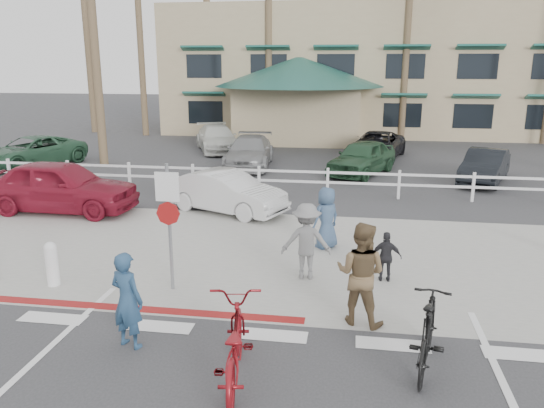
% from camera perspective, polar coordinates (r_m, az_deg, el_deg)
% --- Properties ---
extents(ground, '(140.00, 140.00, 0.00)m').
position_cam_1_polar(ground, '(8.72, -0.64, -15.90)').
color(ground, '#333335').
extents(sidewalk_plaza, '(22.00, 7.00, 0.01)m').
position_cam_1_polar(sidewalk_plaza, '(12.75, 2.70, -5.58)').
color(sidewalk_plaza, gray).
rests_on(sidewalk_plaza, ground).
extents(cross_street, '(40.00, 5.00, 0.01)m').
position_cam_1_polar(cross_street, '(16.54, 4.21, -0.78)').
color(cross_street, '#333335').
rests_on(cross_street, ground).
extents(parking_lot, '(50.00, 16.00, 0.01)m').
position_cam_1_polar(parking_lot, '(25.80, 5.97, 4.85)').
color(parking_lot, '#333335').
rests_on(parking_lot, ground).
extents(curb_red, '(7.00, 0.25, 0.02)m').
position_cam_1_polar(curb_red, '(10.56, -16.07, -10.67)').
color(curb_red, maroon).
rests_on(curb_red, ground).
extents(rail_fence, '(29.40, 0.16, 1.00)m').
position_cam_1_polar(rail_fence, '(18.33, 6.32, 2.32)').
color(rail_fence, silver).
rests_on(rail_fence, ground).
extents(building, '(28.00, 16.00, 11.30)m').
position_cam_1_polar(building, '(38.41, 10.40, 16.43)').
color(building, tan).
rests_on(building, ground).
extents(sign_post, '(0.50, 0.10, 2.90)m').
position_cam_1_polar(sign_post, '(10.65, -10.98, -1.81)').
color(sign_post, gray).
rests_on(sign_post, ground).
extents(bollard_0, '(0.26, 0.26, 0.95)m').
position_cam_1_polar(bollard_0, '(11.85, -22.59, -5.96)').
color(bollard_0, silver).
rests_on(bollard_0, ground).
extents(palm_0, '(4.00, 4.00, 15.00)m').
position_cam_1_polar(palm_0, '(37.70, -19.48, 18.71)').
color(palm_0, '#245521').
rests_on(palm_0, ground).
extents(palm_1, '(4.00, 4.00, 13.00)m').
position_cam_1_polar(palm_1, '(35.05, -14.06, 17.80)').
color(palm_1, '#245521').
rests_on(palm_1, ground).
extents(palm_2, '(4.00, 4.00, 16.00)m').
position_cam_1_polar(palm_2, '(34.82, -7.05, 20.61)').
color(palm_2, '#245521').
rests_on(palm_2, ground).
extents(palm_3, '(4.00, 4.00, 14.00)m').
position_cam_1_polar(palm_3, '(32.90, -0.37, 19.31)').
color(palm_3, '#245521').
rests_on(palm_3, ground).
extents(palm_4, '(4.00, 4.00, 15.00)m').
position_cam_1_polar(palm_4, '(33.55, 7.12, 19.97)').
color(palm_4, '#245521').
rests_on(palm_4, ground).
extents(palm_5, '(4.00, 4.00, 13.00)m').
position_cam_1_polar(palm_5, '(32.57, 14.41, 18.03)').
color(palm_5, '#245521').
rests_on(palm_5, ground).
extents(palm_10, '(4.00, 4.00, 12.00)m').
position_cam_1_polar(palm_10, '(25.10, -18.70, 17.66)').
color(palm_10, '#245521').
rests_on(palm_10, ground).
extents(bike_red, '(1.11, 2.32, 1.17)m').
position_cam_1_polar(bike_red, '(7.84, -4.18, -14.78)').
color(bike_red, maroon).
rests_on(bike_red, ground).
extents(rider_red, '(0.68, 0.56, 1.62)m').
position_cam_1_polar(rider_red, '(8.88, -15.31, -9.95)').
color(rider_red, navy).
rests_on(rider_red, ground).
extents(bike_black, '(0.97, 2.02, 1.17)m').
position_cam_1_polar(bike_black, '(8.43, 16.41, -13.15)').
color(bike_black, black).
rests_on(bike_black, ground).
extents(rider_black, '(1.08, 0.95, 1.86)m').
position_cam_1_polar(rider_black, '(9.41, 9.52, -7.39)').
color(rider_black, brown).
rests_on(rider_black, ground).
extents(pedestrian_a, '(1.11, 0.70, 1.65)m').
position_cam_1_polar(pedestrian_a, '(11.24, 3.71, -4.03)').
color(pedestrian_a, slate).
rests_on(pedestrian_a, ground).
extents(pedestrian_child, '(0.64, 0.27, 1.09)m').
position_cam_1_polar(pedestrian_child, '(11.39, 12.19, -5.59)').
color(pedestrian_child, '#242427').
rests_on(pedestrian_child, ground).
extents(pedestrian_b, '(0.89, 0.88, 1.55)m').
position_cam_1_polar(pedestrian_b, '(13.12, 5.87, -1.50)').
color(pedestrian_b, '#374E6C').
rests_on(pedestrian_b, ground).
extents(car_white_sedan, '(4.09, 2.77, 1.28)m').
position_cam_1_polar(car_white_sedan, '(16.32, -4.95, 1.29)').
color(car_white_sedan, silver).
rests_on(car_white_sedan, ground).
extents(car_red_compact, '(4.78, 2.01, 1.61)m').
position_cam_1_polar(car_red_compact, '(17.56, -21.82, 1.80)').
color(car_red_compact, maroon).
rests_on(car_red_compact, ground).
extents(lot_car_0, '(3.98, 5.28, 1.33)m').
position_cam_1_polar(lot_car_0, '(26.01, -24.47, 5.16)').
color(lot_car_0, '#2B543A').
rests_on(lot_car_0, ground).
extents(lot_car_1, '(2.19, 4.74, 1.34)m').
position_cam_1_polar(lot_car_1, '(23.62, -2.44, 5.64)').
color(lot_car_1, gray).
rests_on(lot_car_1, ground).
extents(lot_car_2, '(3.22, 4.45, 1.41)m').
position_cam_1_polar(lot_car_2, '(22.25, 9.67, 4.95)').
color(lot_car_2, '#22452B').
rests_on(lot_car_2, ground).
extents(lot_car_3, '(2.67, 4.09, 1.27)m').
position_cam_1_polar(lot_car_3, '(21.96, 21.92, 3.78)').
color(lot_car_3, black).
rests_on(lot_car_3, ground).
extents(lot_car_4, '(3.51, 4.95, 1.33)m').
position_cam_1_polar(lot_car_4, '(28.05, -5.92, 7.03)').
color(lot_car_4, silver).
rests_on(lot_car_4, ground).
extents(lot_car_5, '(3.20, 5.00, 1.28)m').
position_cam_1_polar(lot_car_5, '(26.15, 11.17, 6.20)').
color(lot_car_5, black).
rests_on(lot_car_5, ground).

